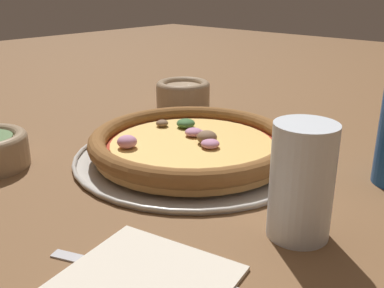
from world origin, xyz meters
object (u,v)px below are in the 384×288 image
Objects in this scene: pizza at (192,143)px; drinking_cup at (302,181)px; bowl_near at (183,94)px; pizza_tray at (192,157)px; fork at (150,275)px; napkin at (142,282)px.

pizza is 0.23m from drinking_cup.
bowl_near reaches higher than pizza.
bowl_near is at bearing -44.39° from pizza.
pizza_tray is 1.96× the size of fork.
pizza_tray is 0.29m from napkin.
pizza_tray is 0.24m from drinking_cup.
bowl_near is 0.55m from fork.
pizza_tray is 0.28m from fork.
pizza is 2.74× the size of bowl_near.
pizza_tray reaches higher than fork.
bowl_near is 0.91× the size of drinking_cup.
drinking_cup is at bearing -109.26° from napkin.
drinking_cup is 0.69× the size of fork.
napkin is 0.95× the size of fork.
pizza_tray is at bearing 135.66° from bowl_near.
bowl_near is (0.20, -0.19, 0.03)m from pizza_tray.
pizza is at bearing 0.22° from pizza_tray.
pizza is 2.48× the size of drinking_cup.
bowl_near is 0.66× the size of napkin.
napkin is (-0.36, 0.43, -0.03)m from bowl_near.
pizza_tray is 2.08× the size of napkin.
bowl_near is 0.62× the size of fork.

